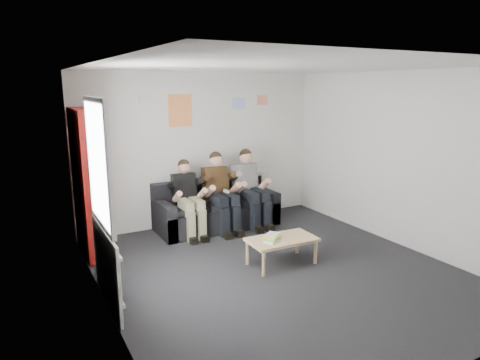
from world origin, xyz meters
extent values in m
plane|color=black|center=(0.00, 0.00, 0.00)|extent=(5.00, 5.00, 0.00)
plane|color=white|center=(0.00, 0.00, 2.70)|extent=(5.00, 5.00, 0.00)
plane|color=white|center=(0.00, 2.50, 1.35)|extent=(4.50, 0.00, 4.50)
plane|color=white|center=(0.00, -2.50, 1.35)|extent=(4.50, 0.00, 4.50)
plane|color=white|center=(-2.25, 0.00, 1.35)|extent=(0.00, 5.00, 5.00)
plane|color=white|center=(2.25, 0.00, 1.35)|extent=(0.00, 5.00, 5.00)
cube|color=black|center=(0.07, 2.05, 0.20)|extent=(2.14, 0.87, 0.41)
cube|color=black|center=(0.07, 2.39, 0.62)|extent=(2.14, 0.19, 0.42)
cube|color=black|center=(-0.91, 2.05, 0.29)|extent=(0.17, 0.87, 0.58)
cube|color=black|center=(1.05, 2.05, 0.29)|extent=(0.17, 0.87, 0.58)
cube|color=black|center=(0.07, 1.98, 0.46)|extent=(1.79, 0.60, 0.10)
cube|color=maroon|center=(-2.07, 1.85, 1.08)|extent=(0.32, 0.97, 2.16)
cube|color=tan|center=(0.17, 0.16, 0.36)|extent=(0.96, 0.53, 0.04)
cylinder|color=tan|center=(-0.26, -0.06, 0.17)|extent=(0.05, 0.05, 0.34)
cylinder|color=tan|center=(0.60, -0.06, 0.17)|extent=(0.05, 0.05, 0.34)
cylinder|color=tan|center=(-0.26, 0.37, 0.17)|extent=(0.05, 0.05, 0.34)
cylinder|color=tan|center=(0.60, 0.37, 0.17)|extent=(0.05, 0.05, 0.34)
cube|color=silver|center=(-0.02, 0.11, 0.39)|extent=(0.22, 0.16, 0.02)
cube|color=#60C345|center=(0.00, 0.14, 0.41)|extent=(0.22, 0.16, 0.02)
cube|color=yellow|center=(0.02, 0.18, 0.43)|extent=(0.22, 0.16, 0.02)
cube|color=silver|center=(0.04, 0.21, 0.44)|extent=(0.22, 0.16, 0.02)
cube|color=black|center=(-0.52, 2.10, 0.76)|extent=(0.38, 0.28, 0.54)
sphere|color=tan|center=(-0.52, 2.06, 1.14)|extent=(0.21, 0.21, 0.21)
sphere|color=black|center=(-0.52, 2.08, 1.17)|extent=(0.20, 0.20, 0.20)
cube|color=gray|center=(-0.52, 1.81, 0.57)|extent=(0.35, 0.44, 0.14)
cube|color=gray|center=(-0.52, 1.60, 0.25)|extent=(0.33, 0.13, 0.50)
cube|color=black|center=(-0.52, 1.54, 0.05)|extent=(0.33, 0.25, 0.10)
cube|color=#442E16|center=(0.07, 2.11, 0.79)|extent=(0.43, 0.31, 0.60)
sphere|color=tan|center=(0.07, 2.07, 1.21)|extent=(0.23, 0.23, 0.23)
sphere|color=black|center=(0.07, 2.08, 1.24)|extent=(0.22, 0.22, 0.22)
cube|color=black|center=(0.07, 1.79, 0.58)|extent=(0.38, 0.49, 0.16)
cube|color=black|center=(0.07, 1.56, 0.25)|extent=(0.36, 0.15, 0.50)
cube|color=black|center=(0.07, 1.49, 0.05)|extent=(0.36, 0.28, 0.11)
cube|color=white|center=(0.07, 1.68, 0.74)|extent=(0.04, 0.15, 0.04)
cube|color=white|center=(0.67, 2.11, 0.79)|extent=(0.43, 0.31, 0.61)
sphere|color=tan|center=(0.67, 2.07, 1.21)|extent=(0.24, 0.24, 0.24)
sphere|color=black|center=(0.67, 2.08, 1.25)|extent=(0.23, 0.23, 0.23)
cube|color=black|center=(0.67, 1.79, 0.58)|extent=(0.39, 0.49, 0.16)
cube|color=black|center=(0.67, 1.55, 0.25)|extent=(0.36, 0.15, 0.50)
cube|color=black|center=(0.67, 1.49, 0.05)|extent=(0.36, 0.28, 0.11)
cylinder|color=white|center=(-2.15, -0.08, 0.35)|extent=(0.06, 0.06, 0.60)
cylinder|color=white|center=(-2.15, 0.00, 0.35)|extent=(0.06, 0.06, 0.60)
cylinder|color=white|center=(-2.15, 0.08, 0.35)|extent=(0.06, 0.06, 0.60)
cylinder|color=white|center=(-2.15, 0.16, 0.35)|extent=(0.06, 0.06, 0.60)
cylinder|color=white|center=(-2.15, 0.24, 0.35)|extent=(0.06, 0.06, 0.60)
cylinder|color=white|center=(-2.15, 0.32, 0.35)|extent=(0.06, 0.06, 0.60)
cylinder|color=white|center=(-2.15, 0.40, 0.35)|extent=(0.06, 0.06, 0.60)
cylinder|color=white|center=(-2.15, 0.48, 0.35)|extent=(0.06, 0.06, 0.60)
cube|color=white|center=(-2.15, 0.20, 0.07)|extent=(0.10, 0.64, 0.04)
cube|color=white|center=(-2.15, 0.20, 0.63)|extent=(0.10, 0.64, 0.04)
cube|color=white|center=(-2.23, 0.20, 1.65)|extent=(0.02, 1.00, 1.30)
cube|color=silver|center=(-2.22, 0.20, 2.33)|extent=(0.05, 1.12, 0.06)
cube|color=silver|center=(-2.22, 0.20, 0.97)|extent=(0.05, 1.12, 0.06)
cube|color=silver|center=(-2.22, 0.20, 0.45)|extent=(0.03, 1.30, 0.90)
cube|color=#EBB452|center=(-0.40, 2.49, 2.05)|extent=(0.42, 0.01, 0.55)
cube|color=#4693EF|center=(0.75, 2.49, 2.15)|extent=(0.25, 0.01, 0.20)
cube|color=#D94395|center=(1.25, 2.49, 2.20)|extent=(0.22, 0.01, 0.18)
cube|color=silver|center=(-1.00, 2.49, 2.25)|extent=(0.20, 0.01, 0.14)
camera|label=1|loc=(-3.06, -4.52, 2.48)|focal=32.00mm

